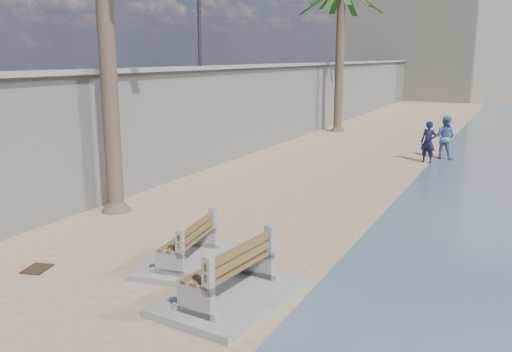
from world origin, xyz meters
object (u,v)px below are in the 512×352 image
(bench_near, at_px, (229,276))
(bench_far, at_px, (188,246))
(person_a, at_px, (429,139))
(person_b, at_px, (445,135))

(bench_near, xyz_separation_m, bench_far, (-1.48, 1.03, -0.06))
(person_a, distance_m, person_b, 1.20)
(person_a, bearing_deg, bench_near, -81.20)
(bench_near, relative_size, person_b, 1.37)
(person_a, bearing_deg, bench_far, -88.09)
(bench_far, distance_m, person_a, 12.94)
(bench_near, relative_size, person_a, 1.41)
(bench_near, bearing_deg, bench_far, 145.32)
(person_b, bearing_deg, person_a, 80.11)
(bench_near, distance_m, person_a, 13.76)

